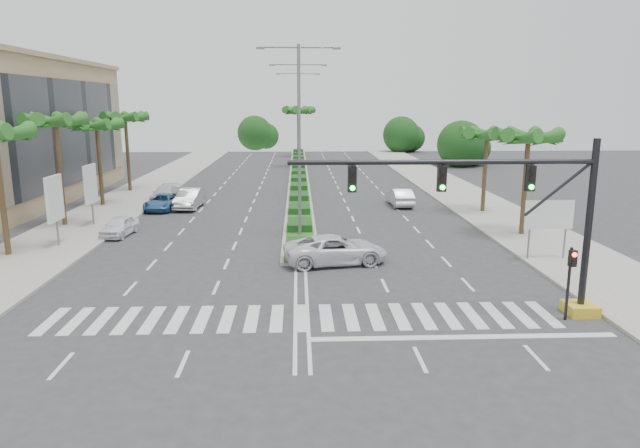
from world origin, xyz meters
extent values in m
plane|color=#333335|center=(0.00, 0.00, 0.00)|extent=(160.00, 160.00, 0.00)
cube|color=gray|center=(15.20, 20.00, 0.07)|extent=(6.00, 120.00, 0.15)
cube|color=gray|center=(-15.20, 20.00, 0.07)|extent=(6.00, 120.00, 0.15)
cube|color=gray|center=(0.00, 45.00, 0.10)|extent=(2.20, 75.00, 0.20)
cube|color=#286121|center=(0.00, 45.00, 0.22)|extent=(1.80, 75.00, 0.04)
cube|color=gold|center=(11.50, 0.00, 0.23)|extent=(1.20, 1.20, 0.45)
cylinder|color=black|center=(11.50, 0.00, 3.70)|extent=(0.28, 0.28, 7.00)
cylinder|color=black|center=(5.50, 0.00, 6.30)|extent=(12.00, 0.20, 0.20)
cylinder|color=black|center=(10.10, 0.00, 5.20)|extent=(2.53, 0.12, 2.15)
cube|color=black|center=(9.00, 0.00, 5.65)|extent=(0.32, 0.24, 1.00)
cylinder|color=#19E533|center=(9.00, -0.14, 5.33)|extent=(0.20, 0.06, 0.20)
cube|color=black|center=(5.50, 0.00, 5.65)|extent=(0.32, 0.24, 1.00)
cylinder|color=#19E533|center=(5.50, -0.14, 5.33)|extent=(0.20, 0.06, 0.20)
cube|color=black|center=(2.00, 0.00, 5.65)|extent=(0.32, 0.24, 1.00)
cylinder|color=#19E533|center=(2.00, -0.14, 5.33)|extent=(0.20, 0.06, 0.20)
cylinder|color=black|center=(10.60, -0.60, 1.50)|extent=(0.12, 0.12, 3.00)
cube|color=black|center=(10.60, -0.75, 2.60)|extent=(0.28, 0.22, 0.65)
cylinder|color=red|center=(10.60, -0.88, 2.78)|extent=(0.18, 0.05, 0.18)
cylinder|color=slate|center=(12.50, 8.00, 1.40)|extent=(0.10, 0.10, 2.80)
cylinder|color=slate|center=(14.50, 8.00, 1.40)|extent=(0.10, 0.10, 2.80)
cube|color=#0C6638|center=(13.50, 8.00, 2.60)|extent=(2.60, 0.08, 1.50)
cube|color=white|center=(13.50, 7.95, 2.60)|extent=(2.70, 0.02, 1.60)
cylinder|color=slate|center=(-14.50, 12.00, 1.40)|extent=(0.12, 0.12, 2.80)
cube|color=white|center=(-14.50, 12.00, 3.00)|extent=(0.18, 2.10, 2.70)
cube|color=#D8594C|center=(-14.50, 12.00, 3.00)|extent=(0.12, 2.00, 2.60)
cylinder|color=slate|center=(-14.50, 18.00, 1.40)|extent=(0.12, 0.12, 2.80)
cube|color=white|center=(-14.50, 18.00, 3.00)|extent=(0.18, 2.10, 2.70)
cube|color=#D8594C|center=(-14.50, 18.00, 3.00)|extent=(0.12, 2.00, 2.60)
cylinder|color=brown|center=(-16.50, 10.00, 3.50)|extent=(0.32, 0.32, 7.00)
cone|color=#1C581B|center=(-15.40, 10.00, 6.80)|extent=(0.90, 3.62, 1.50)
cone|color=#1C581B|center=(-15.81, 10.86, 6.80)|extent=(3.39, 2.96, 1.50)
cone|color=#1C581B|center=(-16.74, 11.07, 6.80)|extent=(3.73, 1.68, 1.50)
cylinder|color=brown|center=(-16.50, 18.00, 3.70)|extent=(0.32, 0.32, 7.40)
sphere|color=brown|center=(-16.50, 18.00, 7.30)|extent=(0.70, 0.70, 0.70)
cone|color=#1C581B|center=(-15.40, 18.00, 7.20)|extent=(0.90, 3.62, 1.50)
cone|color=#1C581B|center=(-15.81, 18.86, 7.20)|extent=(3.39, 2.96, 1.50)
cone|color=#1C581B|center=(-16.74, 19.07, 7.20)|extent=(3.73, 1.68, 1.50)
cone|color=#1C581B|center=(-17.49, 18.48, 7.20)|extent=(2.38, 3.65, 1.50)
cone|color=#1C581B|center=(-17.49, 17.52, 7.20)|extent=(2.38, 3.65, 1.50)
cone|color=#1C581B|center=(-16.74, 16.93, 7.20)|extent=(3.73, 1.68, 1.50)
cone|color=#1C581B|center=(-15.81, 17.14, 7.20)|extent=(3.39, 2.96, 1.50)
cylinder|color=brown|center=(-16.50, 26.00, 3.40)|extent=(0.32, 0.32, 6.80)
sphere|color=brown|center=(-16.50, 26.00, 6.70)|extent=(0.70, 0.70, 0.70)
cone|color=#1C581B|center=(-15.40, 26.00, 6.60)|extent=(0.90, 3.62, 1.50)
cone|color=#1C581B|center=(-15.81, 26.86, 6.60)|extent=(3.39, 2.96, 1.50)
cone|color=#1C581B|center=(-16.74, 27.07, 6.60)|extent=(3.73, 1.68, 1.50)
cone|color=#1C581B|center=(-17.49, 26.48, 6.60)|extent=(2.38, 3.65, 1.50)
cone|color=#1C581B|center=(-17.49, 25.52, 6.60)|extent=(2.38, 3.65, 1.50)
cone|color=#1C581B|center=(-16.74, 24.93, 6.60)|extent=(3.73, 1.68, 1.50)
cone|color=#1C581B|center=(-15.81, 25.14, 6.60)|extent=(3.39, 2.96, 1.50)
cylinder|color=brown|center=(-16.50, 34.00, 3.60)|extent=(0.32, 0.32, 7.20)
sphere|color=brown|center=(-16.50, 34.00, 7.10)|extent=(0.70, 0.70, 0.70)
cone|color=#1C581B|center=(-15.40, 34.00, 7.00)|extent=(0.90, 3.62, 1.50)
cone|color=#1C581B|center=(-15.81, 34.86, 7.00)|extent=(3.39, 2.96, 1.50)
cone|color=#1C581B|center=(-16.74, 35.07, 7.00)|extent=(3.73, 1.68, 1.50)
cone|color=#1C581B|center=(-17.49, 34.48, 7.00)|extent=(2.38, 3.65, 1.50)
cone|color=#1C581B|center=(-17.49, 33.52, 7.00)|extent=(2.38, 3.65, 1.50)
cone|color=#1C581B|center=(-16.74, 32.93, 7.00)|extent=(3.73, 1.68, 1.50)
cone|color=#1C581B|center=(-15.81, 33.14, 7.00)|extent=(3.39, 2.96, 1.50)
cylinder|color=brown|center=(14.50, 14.00, 3.25)|extent=(0.32, 0.32, 6.50)
sphere|color=brown|center=(14.50, 14.00, 6.40)|extent=(0.70, 0.70, 0.70)
cone|color=#1C581B|center=(15.60, 14.00, 6.30)|extent=(0.90, 3.62, 1.50)
cone|color=#1C581B|center=(15.19, 14.86, 6.30)|extent=(3.39, 2.96, 1.50)
cone|color=#1C581B|center=(14.26, 15.07, 6.30)|extent=(3.73, 1.68, 1.50)
cone|color=#1C581B|center=(13.51, 14.48, 6.30)|extent=(2.38, 3.65, 1.50)
cone|color=#1C581B|center=(13.51, 13.52, 6.30)|extent=(2.38, 3.65, 1.50)
cone|color=#1C581B|center=(14.26, 12.93, 6.30)|extent=(3.73, 1.68, 1.50)
cone|color=#1C581B|center=(15.19, 13.14, 6.30)|extent=(3.39, 2.96, 1.50)
cylinder|color=brown|center=(14.50, 22.00, 3.10)|extent=(0.32, 0.32, 6.20)
sphere|color=brown|center=(14.50, 22.00, 6.10)|extent=(0.70, 0.70, 0.70)
cone|color=#1C581B|center=(15.60, 22.00, 6.00)|extent=(0.90, 3.62, 1.50)
cone|color=#1C581B|center=(15.19, 22.86, 6.00)|extent=(3.39, 2.96, 1.50)
cone|color=#1C581B|center=(14.26, 23.07, 6.00)|extent=(3.73, 1.68, 1.50)
cone|color=#1C581B|center=(13.51, 22.48, 6.00)|extent=(2.38, 3.65, 1.50)
cone|color=#1C581B|center=(13.51, 21.52, 6.00)|extent=(2.38, 3.65, 1.50)
cone|color=#1C581B|center=(14.26, 20.93, 6.00)|extent=(3.73, 1.68, 1.50)
cone|color=#1C581B|center=(15.19, 21.14, 6.00)|extent=(3.39, 2.96, 1.50)
cylinder|color=brown|center=(0.00, 55.00, 3.75)|extent=(0.32, 0.32, 7.50)
sphere|color=brown|center=(0.00, 55.00, 7.40)|extent=(0.70, 0.70, 0.70)
cone|color=#1C581B|center=(1.10, 55.00, 7.30)|extent=(0.90, 3.62, 1.50)
cone|color=#1C581B|center=(0.69, 55.86, 7.30)|extent=(3.39, 2.96, 1.50)
cone|color=#1C581B|center=(-0.24, 56.07, 7.30)|extent=(3.73, 1.68, 1.50)
cone|color=#1C581B|center=(-0.99, 55.48, 7.30)|extent=(2.38, 3.65, 1.50)
cone|color=#1C581B|center=(-0.99, 54.52, 7.30)|extent=(2.38, 3.65, 1.50)
cone|color=#1C581B|center=(-0.24, 53.93, 7.30)|extent=(3.73, 1.68, 1.50)
cone|color=#1C581B|center=(0.69, 54.14, 7.30)|extent=(3.39, 2.96, 1.50)
cylinder|color=brown|center=(0.00, 70.00, 3.75)|extent=(0.32, 0.32, 7.50)
sphere|color=brown|center=(0.00, 70.00, 7.40)|extent=(0.70, 0.70, 0.70)
cone|color=#1C581B|center=(1.10, 70.00, 7.30)|extent=(0.90, 3.62, 1.50)
cone|color=#1C581B|center=(0.69, 70.86, 7.30)|extent=(3.39, 2.96, 1.50)
cone|color=#1C581B|center=(-0.24, 71.07, 7.30)|extent=(3.73, 1.68, 1.50)
cone|color=#1C581B|center=(-0.99, 70.48, 7.30)|extent=(2.38, 3.65, 1.50)
cone|color=#1C581B|center=(-0.99, 69.52, 7.30)|extent=(2.38, 3.65, 1.50)
cone|color=#1C581B|center=(-0.24, 68.93, 7.30)|extent=(3.73, 1.68, 1.50)
cone|color=#1C581B|center=(0.69, 69.14, 7.30)|extent=(3.39, 2.96, 1.50)
cylinder|color=slate|center=(0.00, 14.00, 6.00)|extent=(0.20, 0.20, 12.00)
cylinder|color=slate|center=(-1.20, 14.00, 11.80)|extent=(2.40, 0.10, 0.10)
cylinder|color=slate|center=(1.20, 14.00, 11.80)|extent=(2.40, 0.10, 0.10)
cube|color=slate|center=(-2.30, 14.00, 11.75)|extent=(0.50, 0.25, 0.12)
cube|color=slate|center=(2.30, 14.00, 11.75)|extent=(0.50, 0.25, 0.12)
cylinder|color=slate|center=(0.00, 30.00, 6.00)|extent=(0.20, 0.20, 12.00)
cylinder|color=slate|center=(-1.20, 30.00, 11.80)|extent=(2.40, 0.10, 0.10)
cylinder|color=slate|center=(1.20, 30.00, 11.80)|extent=(2.40, 0.10, 0.10)
cube|color=slate|center=(-2.30, 30.00, 11.75)|extent=(0.50, 0.25, 0.12)
cube|color=slate|center=(2.30, 30.00, 11.75)|extent=(0.50, 0.25, 0.12)
cylinder|color=slate|center=(0.00, 46.00, 6.00)|extent=(0.20, 0.20, 12.00)
cylinder|color=slate|center=(-1.20, 46.00, 11.80)|extent=(2.40, 0.10, 0.10)
cylinder|color=slate|center=(1.20, 46.00, 11.80)|extent=(2.40, 0.10, 0.10)
cube|color=slate|center=(-2.30, 46.00, 11.75)|extent=(0.50, 0.25, 0.12)
cube|color=slate|center=(2.30, 46.00, 11.75)|extent=(0.50, 0.25, 0.12)
imported|color=white|center=(-11.80, 15.05, 0.64)|extent=(1.93, 3.88, 1.27)
imported|color=#B0AFB4|center=(-9.03, 24.87, 0.80)|extent=(1.99, 4.97, 1.61)
imported|color=#326598|center=(-11.09, 24.21, 0.64)|extent=(2.54, 4.80, 1.29)
imported|color=silver|center=(-11.80, 28.25, 0.68)|extent=(2.06, 4.72, 1.35)
imported|color=white|center=(1.91, 7.94, 0.77)|extent=(5.93, 3.50, 1.55)
imported|color=silver|center=(8.50, 25.33, 0.74)|extent=(1.73, 4.57, 1.49)
camera|label=1|loc=(-0.10, -21.80, 8.56)|focal=32.00mm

